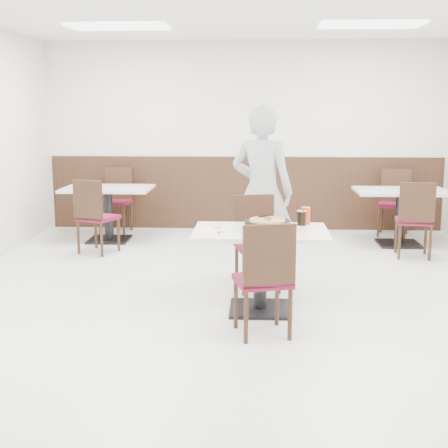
{
  "coord_description": "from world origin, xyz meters",
  "views": [
    {
      "loc": [
        0.18,
        -5.9,
        1.83
      ],
      "look_at": [
        -0.12,
        -0.3,
        0.78
      ],
      "focal_mm": 50.0,
      "sensor_mm": 36.0,
      "label": 1
    }
  ],
  "objects_px": {
    "main_table": "(260,271)",
    "red_cup": "(306,216)",
    "pizza_pan": "(267,225)",
    "bg_chair_right_far": "(394,203)",
    "bg_chair_left_near": "(98,216)",
    "bg_table_right": "(400,217)",
    "bg_chair_right_near": "(414,219)",
    "bg_chair_left_far": "(115,201)",
    "side_plate": "(214,230)",
    "pizza": "(267,223)",
    "chair_near": "(262,278)",
    "cola_glass": "(301,218)",
    "chair_far": "(258,244)",
    "bg_table_left": "(109,214)",
    "diner_person": "(262,192)"
  },
  "relations": [
    {
      "from": "main_table",
      "to": "bg_table_right",
      "type": "relative_size",
      "value": 1.0
    },
    {
      "from": "pizza_pan",
      "to": "side_plate",
      "type": "bearing_deg",
      "value": -171.66
    },
    {
      "from": "bg_chair_right_far",
      "to": "chair_near",
      "type": "bearing_deg",
      "value": 81.89
    },
    {
      "from": "cola_glass",
      "to": "diner_person",
      "type": "bearing_deg",
      "value": 110.96
    },
    {
      "from": "diner_person",
      "to": "pizza",
      "type": "bearing_deg",
      "value": 110.62
    },
    {
      "from": "pizza_pan",
      "to": "bg_table_right",
      "type": "distance_m",
      "value": 3.42
    },
    {
      "from": "bg_chair_right_near",
      "to": "side_plate",
      "type": "bearing_deg",
      "value": -129.62
    },
    {
      "from": "bg_chair_left_far",
      "to": "bg_chair_right_near",
      "type": "height_order",
      "value": "same"
    },
    {
      "from": "bg_table_left",
      "to": "diner_person",
      "type": "bearing_deg",
      "value": -39.47
    },
    {
      "from": "pizza_pan",
      "to": "pizza",
      "type": "distance_m",
      "value": 0.04
    },
    {
      "from": "bg_chair_right_near",
      "to": "red_cup",
      "type": "bearing_deg",
      "value": -122.14
    },
    {
      "from": "chair_near",
      "to": "side_plate",
      "type": "height_order",
      "value": "chair_near"
    },
    {
      "from": "main_table",
      "to": "side_plate",
      "type": "bearing_deg",
      "value": -171.36
    },
    {
      "from": "bg_chair_left_far",
      "to": "bg_chair_right_near",
      "type": "distance_m",
      "value": 4.25
    },
    {
      "from": "bg_table_right",
      "to": "bg_chair_right_near",
      "type": "height_order",
      "value": "bg_chair_right_near"
    },
    {
      "from": "chair_near",
      "to": "bg_table_right",
      "type": "distance_m",
      "value": 3.95
    },
    {
      "from": "main_table",
      "to": "red_cup",
      "type": "xyz_separation_m",
      "value": [
        0.42,
        0.32,
        0.45
      ]
    },
    {
      "from": "chair_near",
      "to": "bg_chair_left_near",
      "type": "relative_size",
      "value": 1.0
    },
    {
      "from": "diner_person",
      "to": "bg_chair_left_near",
      "type": "relative_size",
      "value": 1.97
    },
    {
      "from": "pizza_pan",
      "to": "cola_glass",
      "type": "bearing_deg",
      "value": 37.83
    },
    {
      "from": "side_plate",
      "to": "pizza_pan",
      "type": "bearing_deg",
      "value": 8.34
    },
    {
      "from": "pizza",
      "to": "bg_chair_left_near",
      "type": "bearing_deg",
      "value": 134.18
    },
    {
      "from": "side_plate",
      "to": "bg_chair_left_far",
      "type": "relative_size",
      "value": 0.19
    },
    {
      "from": "diner_person",
      "to": "bg_table_right",
      "type": "xyz_separation_m",
      "value": [
        1.87,
        1.67,
        -0.56
      ]
    },
    {
      "from": "pizza_pan",
      "to": "bg_chair_right_far",
      "type": "relative_size",
      "value": 0.38
    },
    {
      "from": "side_plate",
      "to": "bg_chair_left_far",
      "type": "height_order",
      "value": "bg_chair_left_far"
    },
    {
      "from": "bg_table_right",
      "to": "bg_chair_right_near",
      "type": "distance_m",
      "value": 0.69
    },
    {
      "from": "bg_table_right",
      "to": "bg_chair_left_far",
      "type": "bearing_deg",
      "value": 170.63
    },
    {
      "from": "bg_chair_left_near",
      "to": "bg_table_right",
      "type": "bearing_deg",
      "value": 32.12
    },
    {
      "from": "bg_chair_left_far",
      "to": "red_cup",
      "type": "bearing_deg",
      "value": 134.41
    },
    {
      "from": "chair_near",
      "to": "bg_table_left",
      "type": "bearing_deg",
      "value": 105.89
    },
    {
      "from": "main_table",
      "to": "bg_chair_left_near",
      "type": "bearing_deg",
      "value": 132.83
    },
    {
      "from": "main_table",
      "to": "pizza",
      "type": "height_order",
      "value": "pizza"
    },
    {
      "from": "main_table",
      "to": "side_plate",
      "type": "xyz_separation_m",
      "value": [
        -0.42,
        -0.06,
        0.38
      ]
    },
    {
      "from": "main_table",
      "to": "chair_far",
      "type": "bearing_deg",
      "value": 92.11
    },
    {
      "from": "pizza_pan",
      "to": "bg_table_right",
      "type": "height_order",
      "value": "pizza_pan"
    },
    {
      "from": "chair_near",
      "to": "cola_glass",
      "type": "xyz_separation_m",
      "value": [
        0.36,
        0.86,
        0.34
      ]
    },
    {
      "from": "pizza_pan",
      "to": "bg_chair_right_far",
      "type": "distance_m",
      "value": 3.97
    },
    {
      "from": "chair_far",
      "to": "diner_person",
      "type": "relative_size",
      "value": 0.51
    },
    {
      "from": "chair_far",
      "to": "bg_chair_left_far",
      "type": "bearing_deg",
      "value": -67.0
    },
    {
      "from": "pizza",
      "to": "bg_chair_left_near",
      "type": "xyz_separation_m",
      "value": [
        -2.11,
        2.17,
        -0.34
      ]
    },
    {
      "from": "bg_table_left",
      "to": "bg_chair_left_near",
      "type": "relative_size",
      "value": 1.26
    },
    {
      "from": "pizza",
      "to": "diner_person",
      "type": "height_order",
      "value": "diner_person"
    },
    {
      "from": "bg_table_left",
      "to": "bg_chair_left_near",
      "type": "bearing_deg",
      "value": -87.0
    },
    {
      "from": "main_table",
      "to": "bg_table_right",
      "type": "bearing_deg",
      "value": 56.74
    },
    {
      "from": "red_cup",
      "to": "bg_chair_left_far",
      "type": "distance_m",
      "value": 4.12
    },
    {
      "from": "chair_far",
      "to": "side_plate",
      "type": "relative_size",
      "value": 5.19
    },
    {
      "from": "main_table",
      "to": "bg_chair_right_far",
      "type": "distance_m",
      "value": 3.99
    },
    {
      "from": "bg_chair_right_far",
      "to": "bg_table_right",
      "type": "bearing_deg",
      "value": 102.88
    },
    {
      "from": "pizza_pan",
      "to": "red_cup",
      "type": "height_order",
      "value": "red_cup"
    }
  ]
}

